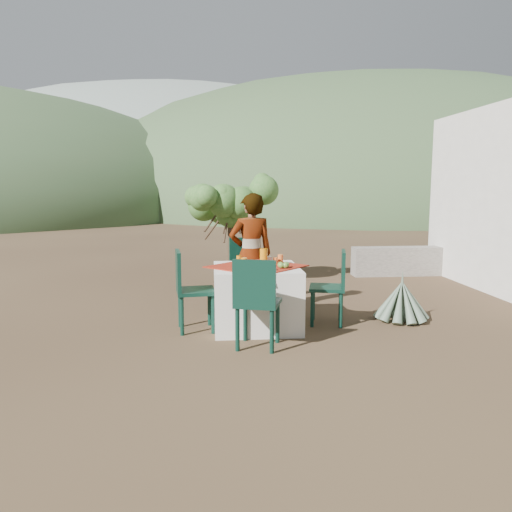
{
  "coord_description": "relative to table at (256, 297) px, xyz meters",
  "views": [
    {
      "loc": [
        -0.42,
        -5.84,
        1.72
      ],
      "look_at": [
        0.16,
        0.48,
        0.83
      ],
      "focal_mm": 35.0,
      "sensor_mm": 36.0,
      "label": 1
    }
  ],
  "objects": [
    {
      "name": "agave",
      "position": [
        1.89,
        0.14,
        -0.13
      ],
      "size": [
        0.69,
        0.7,
        0.74
      ],
      "rotation": [
        0.0,
        0.0,
        -0.23
      ],
      "color": "#5D725C",
      "rests_on": "ground"
    },
    {
      "name": "table",
      "position": [
        0.0,
        0.0,
        0.0
      ],
      "size": [
        1.3,
        1.3,
        0.76
      ],
      "color": "white",
      "rests_on": "ground"
    },
    {
      "name": "glass_far",
      "position": [
        -0.2,
        0.2,
        0.43
      ],
      "size": [
        0.06,
        0.06,
        0.1
      ],
      "primitive_type": "cylinder",
      "color": "orange",
      "rests_on": "table"
    },
    {
      "name": "jar_left",
      "position": [
        0.24,
        0.08,
        0.43
      ],
      "size": [
        0.06,
        0.06,
        0.09
      ],
      "primitive_type": "cylinder",
      "color": "orange",
      "rests_on": "table"
    },
    {
      "name": "white_bowl",
      "position": [
        0.08,
        -0.35,
        0.42
      ],
      "size": [
        0.15,
        0.15,
        0.05
      ],
      "primitive_type": "cylinder",
      "color": "white",
      "rests_on": "bowl_plate"
    },
    {
      "name": "hill_near_right",
      "position": [
        11.88,
        35.92,
        -0.38
      ],
      "size": [
        48.0,
        48.0,
        20.0
      ],
      "primitive_type": "ellipsoid",
      "color": "#324828",
      "rests_on": "ground"
    },
    {
      "name": "plate_far",
      "position": [
        -0.07,
        0.28,
        0.39
      ],
      "size": [
        0.24,
        0.24,
        0.01
      ],
      "primitive_type": "cylinder",
      "color": "brown",
      "rests_on": "table"
    },
    {
      "name": "plate_near",
      "position": [
        -0.05,
        -0.2,
        0.39
      ],
      "size": [
        0.26,
        0.26,
        0.01
      ],
      "primitive_type": "cylinder",
      "color": "brown",
      "rests_on": "table"
    },
    {
      "name": "stone_wall",
      "position": [
        3.48,
        3.32,
        -0.1
      ],
      "size": [
        2.6,
        0.35,
        0.55
      ],
      "primitive_type": "cube",
      "color": "gray",
      "rests_on": "ground"
    },
    {
      "name": "fruit_cluster",
      "position": [
        0.3,
        -0.19,
        0.42
      ],
      "size": [
        0.14,
        0.13,
        0.07
      ],
      "color": "#5E8D33",
      "rests_on": "table"
    },
    {
      "name": "chair_right",
      "position": [
        0.97,
        0.05,
        0.14
      ],
      "size": [
        0.52,
        0.52,
        0.93
      ],
      "rotation": [
        0.0,
        0.0,
        4.47
      ],
      "color": "black",
      "rests_on": "ground"
    },
    {
      "name": "ground",
      "position": [
        -0.12,
        -0.08,
        -0.38
      ],
      "size": [
        160.0,
        160.0,
        0.0
      ],
      "primitive_type": "plane",
      "color": "#342318",
      "rests_on": "ground"
    },
    {
      "name": "napkin_holder",
      "position": [
        0.16,
        0.1,
        0.43
      ],
      "size": [
        0.08,
        0.04,
        0.1
      ],
      "primitive_type": "cube",
      "rotation": [
        0.0,
        0.0,
        0.01
      ],
      "color": "white",
      "rests_on": "table"
    },
    {
      "name": "hill_far_right",
      "position": [
        27.88,
        45.92,
        -0.38
      ],
      "size": [
        36.0,
        36.0,
        14.0
      ],
      "primitive_type": "ellipsoid",
      "color": "slate",
      "rests_on": "ground"
    },
    {
      "name": "glass_near",
      "position": [
        -0.16,
        -0.15,
        0.44
      ],
      "size": [
        0.08,
        0.08,
        0.12
      ],
      "primitive_type": "cylinder",
      "color": "orange",
      "rests_on": "table"
    },
    {
      "name": "shrub_tree",
      "position": [
        -0.15,
        2.69,
        0.95
      ],
      "size": [
        1.43,
        1.4,
        1.68
      ],
      "color": "#463323",
      "rests_on": "ground"
    },
    {
      "name": "chair_left",
      "position": [
        -0.81,
        -0.08,
        0.16
      ],
      "size": [
        0.5,
        0.5,
        0.97
      ],
      "rotation": [
        0.0,
        0.0,
        1.69
      ],
      "color": "black",
      "rests_on": "ground"
    },
    {
      "name": "jar_right",
      "position": [
        0.32,
        0.2,
        0.44
      ],
      "size": [
        0.07,
        0.07,
        0.11
      ],
      "primitive_type": "cylinder",
      "color": "orange",
      "rests_on": "table"
    },
    {
      "name": "chair_near",
      "position": [
        -0.08,
        -0.84,
        0.16
      ],
      "size": [
        0.56,
        0.56,
        0.98
      ],
      "rotation": [
        0.0,
        0.0,
        2.85
      ],
      "color": "black",
      "rests_on": "ground"
    },
    {
      "name": "bowl_plate",
      "position": [
        0.08,
        -0.35,
        0.39
      ],
      "size": [
        0.2,
        0.2,
        0.01
      ],
      "primitive_type": "cylinder",
      "color": "brown",
      "rests_on": "table"
    },
    {
      "name": "person",
      "position": [
        -0.01,
        0.66,
        0.43
      ],
      "size": [
        0.66,
        0.49,
        1.63
      ],
      "primitive_type": "imported",
      "rotation": [
        0.0,
        0.0,
        3.33
      ],
      "color": "#8C6651",
      "rests_on": "ground"
    },
    {
      "name": "chair_far",
      "position": [
        -0.04,
        1.1,
        0.16
      ],
      "size": [
        0.53,
        0.53,
        0.98
      ],
      "rotation": [
        0.0,
        0.0,
        0.19
      ],
      "color": "black",
      "rests_on": "ground"
    },
    {
      "name": "hill_far_center",
      "position": [
        -4.12,
        51.92,
        -0.38
      ],
      "size": [
        60.0,
        60.0,
        24.0
      ],
      "primitive_type": "ellipsoid",
      "color": "slate",
      "rests_on": "ground"
    },
    {
      "name": "juice_pitcher",
      "position": [
        0.09,
        0.02,
        0.49
      ],
      "size": [
        0.09,
        0.09,
        0.21
      ],
      "primitive_type": "cylinder",
      "color": "orange",
      "rests_on": "table"
    }
  ]
}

